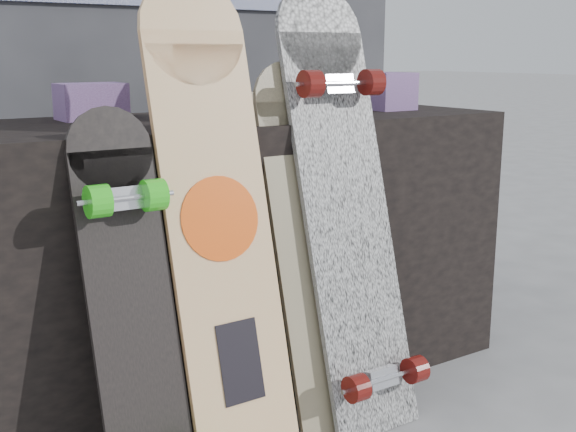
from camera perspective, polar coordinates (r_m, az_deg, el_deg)
vendor_table at (r=2.19m, az=-3.85°, el=-2.67°), size 1.60×0.60×0.80m
booth at (r=2.88m, az=-12.74°, el=14.84°), size 2.40×0.22×2.20m
merch_box_purple at (r=2.10m, az=-15.28°, el=8.73°), size 0.18×0.12×0.10m
merch_box_small at (r=2.41m, az=7.90°, el=9.75°), size 0.14×0.14×0.12m
merch_box_flat at (r=2.26m, az=-3.14°, el=8.90°), size 0.22×0.10×0.06m
longboard_geisha at (r=1.71m, az=-5.60°, el=0.36°), size 0.27×0.32×1.16m
longboard_celtic at (r=1.88m, az=1.68°, el=-1.70°), size 0.21×0.27×0.96m
longboard_cascadia at (r=1.91m, az=4.64°, el=1.41°), size 0.27×0.39×1.17m
skateboard_dark at (r=1.62m, az=-12.07°, el=-6.89°), size 0.19×0.30×0.87m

